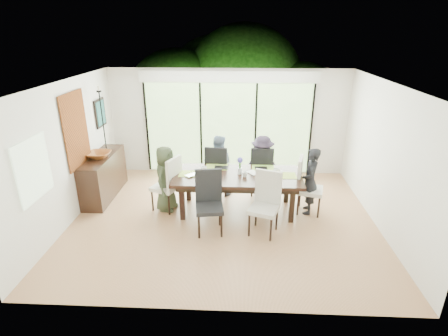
{
  "coord_description": "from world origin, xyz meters",
  "views": [
    {
      "loc": [
        0.31,
        -6.2,
        3.58
      ],
      "look_at": [
        0.0,
        0.25,
        1.0
      ],
      "focal_mm": 28.0,
      "sensor_mm": 36.0,
      "label": 1
    }
  ],
  "objects_px": {
    "table_top": "(237,176)",
    "chair_far_left": "(218,169)",
    "person_right_end": "(310,181)",
    "person_far_left": "(218,165)",
    "cup_a": "(204,169)",
    "chair_right_end": "(311,186)",
    "person_far_right": "(262,166)",
    "chair_left_end": "(165,183)",
    "chair_near_right": "(264,205)",
    "laptop": "(195,175)",
    "cup_c": "(276,171)",
    "cup_b": "(245,175)",
    "sideboard": "(104,176)",
    "chair_far_right": "(262,169)",
    "person_left_end": "(166,178)",
    "chair_near_left": "(209,203)",
    "bowl": "(99,155)",
    "vase": "(240,171)"
  },
  "relations": [
    {
      "from": "table_top",
      "to": "chair_far_left",
      "type": "bearing_deg",
      "value": 117.9
    },
    {
      "from": "chair_far_left",
      "to": "person_right_end",
      "type": "relative_size",
      "value": 0.85
    },
    {
      "from": "person_far_left",
      "to": "cup_a",
      "type": "bearing_deg",
      "value": 76.37
    },
    {
      "from": "chair_right_end",
      "to": "cup_a",
      "type": "relative_size",
      "value": 8.87
    },
    {
      "from": "chair_right_end",
      "to": "person_far_right",
      "type": "distance_m",
      "value": 1.27
    },
    {
      "from": "chair_left_end",
      "to": "chair_near_right",
      "type": "height_order",
      "value": "same"
    },
    {
      "from": "chair_left_end",
      "to": "laptop",
      "type": "xyz_separation_m",
      "value": [
        0.65,
        -0.1,
        0.23
      ]
    },
    {
      "from": "person_far_left",
      "to": "cup_c",
      "type": "xyz_separation_m",
      "value": [
        1.25,
        -0.73,
        0.17
      ]
    },
    {
      "from": "laptop",
      "to": "person_far_left",
      "type": "bearing_deg",
      "value": 21.02
    },
    {
      "from": "cup_b",
      "to": "sideboard",
      "type": "distance_m",
      "value": 3.27
    },
    {
      "from": "chair_right_end",
      "to": "chair_far_right",
      "type": "xyz_separation_m",
      "value": [
        -0.95,
        0.85,
        0.0
      ]
    },
    {
      "from": "person_far_left",
      "to": "cup_a",
      "type": "relative_size",
      "value": 10.4
    },
    {
      "from": "table_top",
      "to": "person_left_end",
      "type": "height_order",
      "value": "person_left_end"
    },
    {
      "from": "chair_far_left",
      "to": "sideboard",
      "type": "xyz_separation_m",
      "value": [
        -2.58,
        -0.29,
        -0.11
      ]
    },
    {
      "from": "chair_far_left",
      "to": "sideboard",
      "type": "bearing_deg",
      "value": 14.1
    },
    {
      "from": "chair_far_right",
      "to": "laptop",
      "type": "relative_size",
      "value": 3.33
    },
    {
      "from": "chair_far_right",
      "to": "laptop",
      "type": "height_order",
      "value": "chair_far_right"
    },
    {
      "from": "sideboard",
      "to": "chair_far_right",
      "type": "bearing_deg",
      "value": 4.58
    },
    {
      "from": "chair_near_left",
      "to": "cup_b",
      "type": "height_order",
      "value": "chair_near_left"
    },
    {
      "from": "chair_left_end",
      "to": "cup_a",
      "type": "height_order",
      "value": "chair_left_end"
    },
    {
      "from": "chair_far_left",
      "to": "laptop",
      "type": "xyz_separation_m",
      "value": [
        -0.4,
        -0.95,
        0.23
      ]
    },
    {
      "from": "cup_b",
      "to": "chair_left_end",
      "type": "bearing_deg",
      "value": 176.53
    },
    {
      "from": "table_top",
      "to": "bowl",
      "type": "relative_size",
      "value": 5.1
    },
    {
      "from": "chair_left_end",
      "to": "laptop",
      "type": "distance_m",
      "value": 0.7
    },
    {
      "from": "table_top",
      "to": "cup_a",
      "type": "relative_size",
      "value": 19.35
    },
    {
      "from": "chair_near_right",
      "to": "laptop",
      "type": "height_order",
      "value": "chair_near_right"
    },
    {
      "from": "chair_far_left",
      "to": "vase",
      "type": "xyz_separation_m",
      "value": [
        0.5,
        -0.8,
        0.28
      ]
    },
    {
      "from": "person_left_end",
      "to": "vase",
      "type": "bearing_deg",
      "value": -75.05
    },
    {
      "from": "chair_left_end",
      "to": "sideboard",
      "type": "bearing_deg",
      "value": -87.55
    },
    {
      "from": "person_right_end",
      "to": "sideboard",
      "type": "relative_size",
      "value": 0.82
    },
    {
      "from": "person_far_left",
      "to": "bowl",
      "type": "bearing_deg",
      "value": 14.66
    },
    {
      "from": "person_left_end",
      "to": "person_far_right",
      "type": "distance_m",
      "value": 2.19
    },
    {
      "from": "person_far_right",
      "to": "person_right_end",
      "type": "bearing_deg",
      "value": 143.16
    },
    {
      "from": "person_right_end",
      "to": "person_far_left",
      "type": "height_order",
      "value": "same"
    },
    {
      "from": "chair_right_end",
      "to": "chair_far_right",
      "type": "height_order",
      "value": "same"
    },
    {
      "from": "cup_a",
      "to": "sideboard",
      "type": "distance_m",
      "value": 2.39
    },
    {
      "from": "chair_far_left",
      "to": "chair_near_left",
      "type": "xyz_separation_m",
      "value": [
        -0.05,
        -1.72,
        0.0
      ]
    },
    {
      "from": "laptop",
      "to": "cup_a",
      "type": "height_order",
      "value": "cup_a"
    },
    {
      "from": "chair_far_left",
      "to": "person_right_end",
      "type": "xyz_separation_m",
      "value": [
        1.93,
        -0.85,
        0.1
      ]
    },
    {
      "from": "bowl",
      "to": "chair_near_left",
      "type": "bearing_deg",
      "value": -27.82
    },
    {
      "from": "vase",
      "to": "laptop",
      "type": "xyz_separation_m",
      "value": [
        -0.9,
        -0.15,
        -0.05
      ]
    },
    {
      "from": "cup_c",
      "to": "person_far_left",
      "type": "bearing_deg",
      "value": 149.72
    },
    {
      "from": "chair_right_end",
      "to": "person_far_left",
      "type": "bearing_deg",
      "value": 81.09
    },
    {
      "from": "chair_near_left",
      "to": "cup_b",
      "type": "bearing_deg",
      "value": 41.78
    },
    {
      "from": "table_top",
      "to": "chair_near_right",
      "type": "xyz_separation_m",
      "value": [
        0.5,
        -0.87,
        -0.18
      ]
    },
    {
      "from": "chair_near_left",
      "to": "chair_far_right",
      "type": "bearing_deg",
      "value": 50.55
    },
    {
      "from": "person_left_end",
      "to": "laptop",
      "type": "xyz_separation_m",
      "value": [
        0.63,
        -0.1,
        0.13
      ]
    },
    {
      "from": "cup_a",
      "to": "chair_far_left",
      "type": "bearing_deg",
      "value": 70.35
    },
    {
      "from": "chair_right_end",
      "to": "bowl",
      "type": "bearing_deg",
      "value": 98.3
    },
    {
      "from": "chair_left_end",
      "to": "laptop",
      "type": "height_order",
      "value": "chair_left_end"
    }
  ]
}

